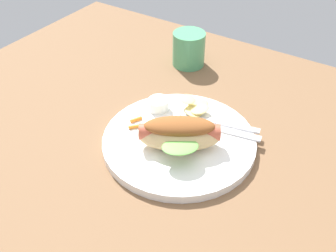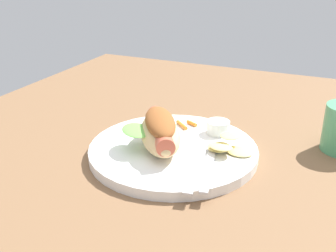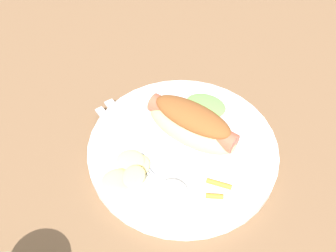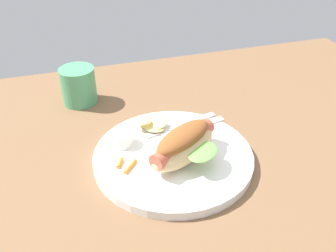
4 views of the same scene
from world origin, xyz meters
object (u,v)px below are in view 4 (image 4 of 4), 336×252
hot_dog (184,144)px  chips_pile (150,123)px  drinking_cup (79,86)px  fork (183,124)px  knife (194,127)px  carrot_garnish (126,165)px  sauce_ramekin (122,139)px  plate (173,157)px

hot_dog → chips_pile: hot_dog is taller
drinking_cup → fork: bearing=-45.7°
hot_dog → knife: bearing=-153.4°
hot_dog → fork: bearing=-140.8°
drinking_cup → carrot_garnish: bearing=-80.1°
sauce_ramekin → knife: sauce_ramekin is taller
fork → drinking_cup: (-17.36, 17.76, 2.13)cm
hot_dog → fork: (3.22, 9.37, -2.71)cm
hot_dog → drinking_cup: drinking_cup is taller
plate → chips_pile: (-1.68, 8.62, 1.75)cm
knife → carrot_garnish: (-14.41, -7.12, 0.15)cm
plate → chips_pile: 8.96cm
hot_dog → sauce_ramekin: (-8.91, 6.95, -1.78)cm
chips_pile → carrot_garnish: bearing=-124.6°
hot_dog → carrot_garnish: hot_dog is taller
fork → carrot_garnish: (-12.78, -8.60, 0.13)cm
plate → drinking_cup: bearing=117.2°
knife → drinking_cup: bearing=-56.0°
plate → carrot_garnish: bearing=-172.6°
plate → sauce_ramekin: (-7.74, 5.08, 1.93)cm
plate → knife: bearing=45.0°
hot_dog → sauce_ramekin: 11.44cm
sauce_ramekin → fork: bearing=11.3°
fork → carrot_garnish: 15.40cm
plate → drinking_cup: (-12.97, 25.27, 3.13)cm
fork → sauce_ramekin: bearing=-1.5°
chips_pile → sauce_ramekin: bearing=-149.7°
hot_dog → plate: bearing=-89.9°
sauce_ramekin → chips_pile: bearing=30.3°
plate → drinking_cup: drinking_cup is taller
fork → chips_pile: bearing=-23.3°
knife → hot_dog: bearing=47.7°
plate → sauce_ramekin: bearing=146.7°
plate → hot_dog: size_ratio=1.79×
sauce_ramekin → chips_pile: size_ratio=0.49×
hot_dog → sauce_ramekin: size_ratio=3.77×
hot_dog → drinking_cup: size_ratio=1.93×
hot_dog → carrot_garnish: size_ratio=3.75×
chips_pile → drinking_cup: size_ratio=1.04×
fork → knife: size_ratio=1.15×
plate → fork: 8.75cm
plate → fork: bearing=59.7°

